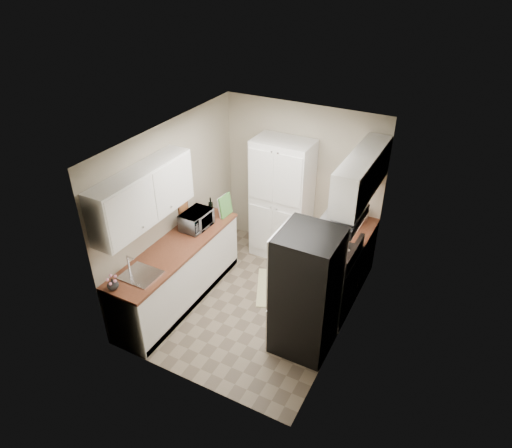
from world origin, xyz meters
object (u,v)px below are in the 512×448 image
Objects in this scene: toaster_oven at (354,217)px; pantry_cabinet at (282,200)px; refrigerator at (306,293)px; wine_bottle at (211,208)px; electric_range at (329,281)px; microwave at (196,220)px.

pantry_cabinet is at bearing -157.19° from toaster_oven.
wine_bottle is (-1.95, 0.92, 0.21)m from refrigerator.
electric_range is 2.07m from wine_bottle.
refrigerator is at bearing -92.48° from electric_range.
electric_range is at bearing -66.56° from toaster_oven.
microwave is at bearing -125.61° from toaster_oven.
electric_range is 3.37× the size of toaster_oven.
microwave reaches higher than toaster_oven.
microwave is at bearing -89.50° from wine_bottle.
toaster_oven is at bearing 88.83° from refrigerator.
pantry_cabinet is 1.18m from toaster_oven.
pantry_cabinet is at bearing 45.09° from wine_bottle.
wine_bottle is at bearing 176.64° from electric_range.
toaster_oven is (1.17, -0.01, 0.02)m from pantry_cabinet.
refrigerator is at bearing -25.21° from wine_bottle.
refrigerator is 6.13× the size of wine_bottle.
toaster_oven is (0.00, 0.91, 0.54)m from electric_range.
wine_bottle is 2.14m from toaster_oven.
refrigerator reaches higher than wine_bottle.
pantry_cabinet is 1.77× the size of electric_range.
pantry_cabinet is 1.18× the size of refrigerator.
pantry_cabinet is 1.58m from electric_range.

